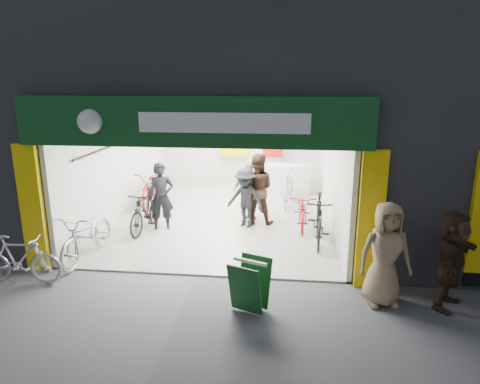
% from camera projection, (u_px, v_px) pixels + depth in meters
% --- Properties ---
extents(ground, '(60.00, 60.00, 0.00)m').
position_uv_depth(ground, '(197.00, 276.00, 8.46)').
color(ground, '#56565B').
rests_on(ground, ground).
extents(building, '(17.00, 10.27, 8.00)m').
position_uv_depth(building, '(261.00, 59.00, 12.04)').
color(building, '#232326').
rests_on(building, ground).
extents(bike_left_front, '(0.83, 2.10, 1.08)m').
position_uv_depth(bike_left_front, '(87.00, 235.00, 9.16)').
color(bike_left_front, '#ABABB0').
rests_on(bike_left_front, ground).
extents(bike_left_midfront, '(0.69, 1.87, 1.10)m').
position_uv_depth(bike_left_midfront, '(146.00, 211.00, 10.80)').
color(bike_left_midfront, black).
rests_on(bike_left_midfront, ground).
extents(bike_left_midback, '(0.88, 2.07, 1.06)m').
position_uv_depth(bike_left_midback, '(151.00, 187.00, 13.18)').
color(bike_left_midback, maroon).
rests_on(bike_left_midback, ground).
extents(bike_left_back, '(0.54, 1.63, 0.96)m').
position_uv_depth(bike_left_back, '(144.00, 193.00, 12.74)').
color(bike_left_back, silver).
rests_on(bike_left_back, ground).
extents(bike_right_front, '(0.65, 1.96, 1.16)m').
position_uv_depth(bike_right_front, '(319.00, 220.00, 10.02)').
color(bike_right_front, black).
rests_on(bike_right_front, ground).
extents(bike_right_mid, '(0.66, 1.79, 0.93)m').
position_uv_depth(bike_right_mid, '(303.00, 210.00, 11.13)').
color(bike_right_mid, maroon).
rests_on(bike_right_mid, ground).
extents(bike_right_back, '(0.77, 1.89, 1.11)m').
position_uv_depth(bike_right_back, '(289.00, 188.00, 13.06)').
color(bike_right_back, '#B1B0B5').
rests_on(bike_right_back, ground).
extents(parked_bike, '(1.65, 0.57, 0.98)m').
position_uv_depth(parked_bike, '(19.00, 260.00, 8.05)').
color(parked_bike, '#B7B7BC').
rests_on(parked_bike, ground).
extents(customer_a, '(0.74, 0.59, 1.76)m').
position_uv_depth(customer_a, '(161.00, 197.00, 10.83)').
color(customer_a, black).
rests_on(customer_a, ground).
extents(customer_b, '(0.95, 0.75, 1.91)m').
position_uv_depth(customer_b, '(257.00, 189.00, 11.28)').
color(customer_b, '#3D271C').
rests_on(customer_b, ground).
extents(customer_c, '(1.18, 0.96, 1.59)m').
position_uv_depth(customer_c, '(245.00, 199.00, 11.00)').
color(customer_c, black).
rests_on(customer_c, ground).
extents(customer_d, '(1.03, 0.68, 1.63)m').
position_uv_depth(customer_d, '(249.00, 192.00, 11.55)').
color(customer_d, '#917154').
rests_on(customer_d, ground).
extents(pedestrian_near, '(0.97, 0.71, 1.83)m').
position_uv_depth(pedestrian_near, '(385.00, 254.00, 7.23)').
color(pedestrian_near, '#977958').
rests_on(pedestrian_near, ground).
extents(pedestrian_far, '(1.27, 1.61, 1.71)m').
position_uv_depth(pedestrian_far, '(451.00, 260.00, 7.14)').
color(pedestrian_far, '#352218').
rests_on(pedestrian_far, ground).
extents(sandwich_board, '(0.74, 0.75, 0.88)m').
position_uv_depth(sandwich_board, '(250.00, 284.00, 7.11)').
color(sandwich_board, '#10431A').
rests_on(sandwich_board, ground).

